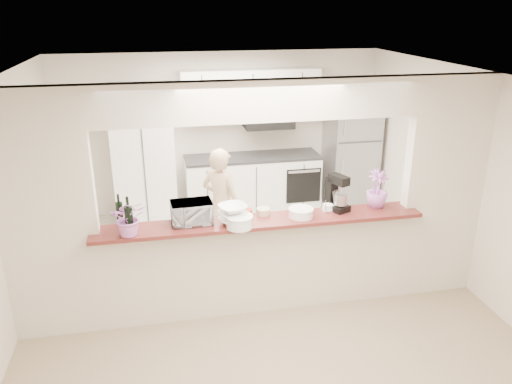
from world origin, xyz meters
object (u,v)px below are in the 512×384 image
object	(u,v)px
toaster_oven	(192,213)
person	(221,205)
refrigerator	(350,156)
stand_mixer	(337,194)

from	to	relation	value
toaster_oven	person	world-z (taller)	person
refrigerator	person	world-z (taller)	refrigerator
stand_mixer	person	world-z (taller)	person
person	refrigerator	bearing A→B (deg)	-108.44
refrigerator	stand_mixer	world-z (taller)	refrigerator
stand_mixer	toaster_oven	bearing A→B (deg)	-178.21
refrigerator	person	size ratio (longest dim) A/B	1.14
toaster_oven	stand_mixer	world-z (taller)	stand_mixer
toaster_oven	stand_mixer	distance (m)	1.55
toaster_oven	person	size ratio (longest dim) A/B	0.27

